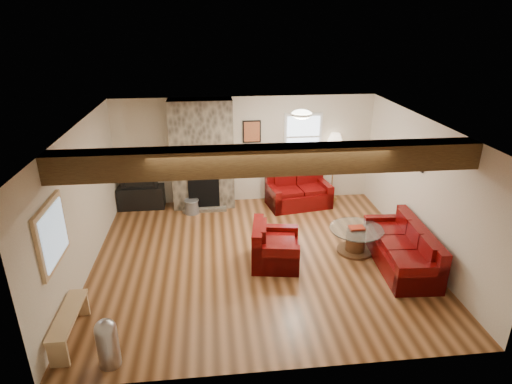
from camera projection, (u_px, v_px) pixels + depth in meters
room at (259, 196)px, 7.47m from camera, size 8.00×8.00×8.00m
oak_beam at (270, 160)px, 5.91m from camera, size 6.00×0.36×0.38m
chimney_breast at (202, 156)px, 9.67m from camera, size 1.40×0.67×2.50m
back_window at (303, 137)px, 9.98m from camera, size 0.90×0.08×1.10m
hatch_window at (52, 234)px, 5.71m from camera, size 0.08×1.00×0.90m
ceiling_dome at (302, 116)px, 7.93m from camera, size 0.40×0.40×0.18m
artwork_back at (252, 132)px, 9.80m from camera, size 0.42×0.06×0.52m
artwork_right at (417, 157)px, 7.85m from camera, size 0.06×0.55×0.42m
sofa_three at (401, 246)px, 7.57m from camera, size 0.93×1.99×0.75m
loveseat at (299, 191)px, 9.97m from camera, size 1.53×1.04×0.75m
armchair_red at (276, 244)px, 7.64m from camera, size 0.96×1.05×0.76m
coffee_table at (355, 240)px, 8.05m from camera, size 1.00×1.00×0.52m
tv_cabinet at (142, 197)px, 9.92m from camera, size 1.04×0.42×0.52m
television at (139, 177)px, 9.73m from camera, size 0.83×0.11×0.48m
floor_lamp at (335, 144)px, 9.96m from camera, size 0.42×0.42×1.64m
pine_bench at (70, 326)px, 5.86m from camera, size 0.26×1.12×0.42m
pedal_bin at (107, 343)px, 5.38m from camera, size 0.35×0.35×0.69m
coal_bucket at (192, 206)px, 9.69m from camera, size 0.35×0.35×0.33m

